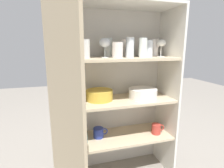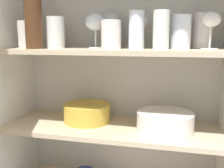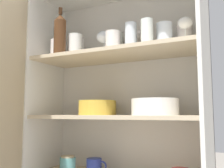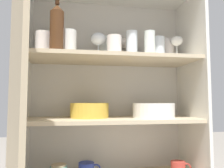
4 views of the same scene
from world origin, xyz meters
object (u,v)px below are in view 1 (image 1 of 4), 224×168
(plate_stack_white, at_px, (143,93))
(coffee_mug_primary, at_px, (156,129))
(mixing_bowl_large, at_px, (99,95))
(wine_bottle, at_px, (76,40))
(storage_jar, at_px, (82,138))

(plate_stack_white, height_order, coffee_mug_primary, plate_stack_white)
(mixing_bowl_large, bearing_deg, wine_bottle, -142.61)
(plate_stack_white, xyz_separation_m, mixing_bowl_large, (-0.36, 0.05, 0.00))
(storage_jar, bearing_deg, coffee_mug_primary, -2.21)
(plate_stack_white, height_order, mixing_bowl_large, mixing_bowl_large)
(wine_bottle, distance_m, storage_jar, 0.74)
(wine_bottle, relative_size, plate_stack_white, 1.21)
(wine_bottle, bearing_deg, coffee_mug_primary, 4.42)
(plate_stack_white, distance_m, mixing_bowl_large, 0.36)
(plate_stack_white, bearing_deg, wine_bottle, -170.96)
(coffee_mug_primary, relative_size, storage_jar, 1.26)
(plate_stack_white, xyz_separation_m, storage_jar, (-0.51, -0.01, -0.32))
(coffee_mug_primary, bearing_deg, wine_bottle, -175.58)
(wine_bottle, relative_size, storage_jar, 3.04)
(wine_bottle, xyz_separation_m, coffee_mug_primary, (0.66, 0.05, -0.74))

